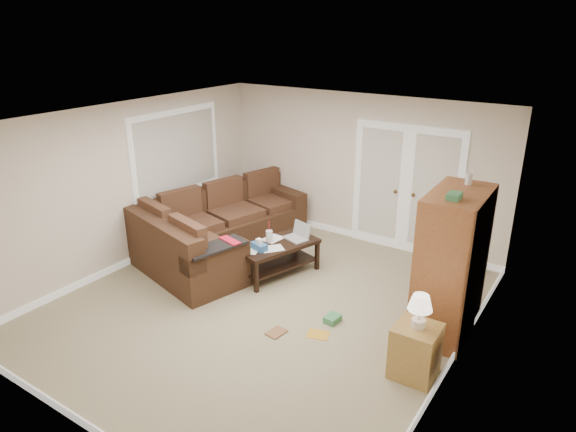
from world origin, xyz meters
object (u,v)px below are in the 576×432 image
Objects in this scene: sectional_sofa at (213,233)px; side_cabinet at (416,347)px; coffee_table at (278,257)px; tv_armoire at (451,263)px.

sectional_sofa is 4.00m from side_cabinet.
side_cabinet is at bearing -6.22° from coffee_table.
tv_armoire is (3.83, -0.09, 0.54)m from sectional_sofa.
side_cabinet reaches higher than coffee_table.
coffee_table is 0.71× the size of tv_armoire.
coffee_table is 2.63m from tv_armoire.
side_cabinet is (3.84, -1.14, -0.02)m from sectional_sofa.
tv_armoire is 1.98× the size of side_cabinet.
side_cabinet is (2.56, -1.14, 0.08)m from coffee_table.
sectional_sofa is 1.79× the size of tv_armoire.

